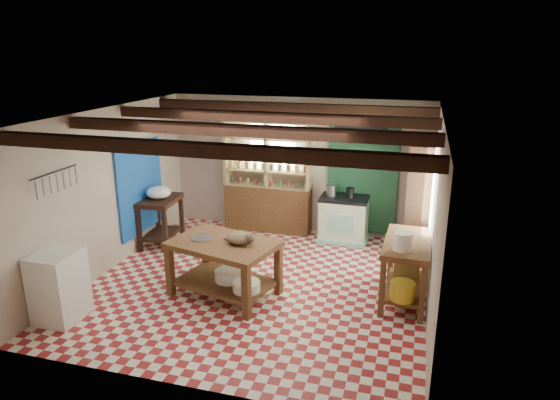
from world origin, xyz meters
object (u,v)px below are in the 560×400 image
(work_table, at_px, (224,268))
(white_cabinet, at_px, (59,286))
(stove, at_px, (344,219))
(right_counter, at_px, (406,271))
(prep_table, at_px, (161,222))
(cat, at_px, (240,238))

(work_table, height_order, white_cabinet, white_cabinet)
(stove, relative_size, right_counter, 0.69)
(white_cabinet, bearing_deg, prep_table, 88.18)
(white_cabinet, relative_size, cat, 2.51)
(white_cabinet, xyz_separation_m, right_counter, (4.40, 1.77, -0.02))
(right_counter, bearing_deg, white_cabinet, -156.05)
(stove, distance_m, right_counter, 2.36)
(prep_table, relative_size, white_cabinet, 0.94)
(work_table, relative_size, stove, 1.68)
(white_cabinet, height_order, cat, cat)
(stove, height_order, white_cabinet, white_cabinet)
(work_table, relative_size, cat, 3.90)
(white_cabinet, distance_m, cat, 2.47)
(stove, height_order, cat, cat)
(white_cabinet, bearing_deg, cat, 28.33)
(prep_table, xyz_separation_m, white_cabinet, (-0.02, -2.70, 0.03))
(stove, xyz_separation_m, white_cabinet, (-3.20, -3.81, 0.05))
(white_cabinet, bearing_deg, stove, 48.58)
(cat, bearing_deg, work_table, -178.69)
(cat, bearing_deg, white_cabinet, -146.18)
(white_cabinet, bearing_deg, right_counter, 20.56)
(work_table, height_order, prep_table, prep_table)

